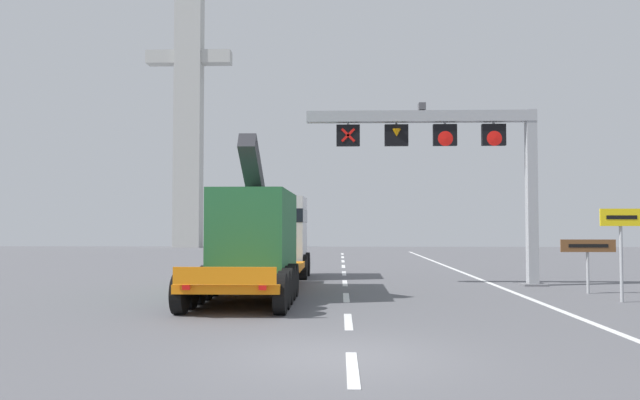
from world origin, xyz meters
name	(u,v)px	position (x,y,z in m)	size (l,w,h in m)	color
ground	(337,357)	(0.00, 0.00, 0.00)	(112.00, 112.00, 0.00)	#5B5B60
lane_markings	(344,278)	(0.26, 16.63, 0.01)	(0.20, 47.85, 0.01)	silver
edge_line_right	(505,289)	(6.20, 12.00, 0.01)	(0.20, 63.00, 0.01)	silver
overhead_lane_gantry	(455,147)	(4.65, 13.40, 5.51)	(9.39, 0.90, 7.27)	#9EA0A5
heavy_haul_truck_orange	(265,235)	(-2.84, 12.56, 1.99)	(3.05, 14.07, 5.30)	orange
exit_sign_yellow	(621,232)	(8.79, 8.14, 2.16)	(1.30, 0.15, 2.90)	#9EA0A5
tourist_info_sign_brown	(588,251)	(8.70, 10.52, 1.47)	(1.89, 0.15, 1.88)	#9EA0A5
bridge_pylon_distant	(189,91)	(-16.00, 53.58, 16.68)	(9.00, 2.00, 32.58)	#B7B7B2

